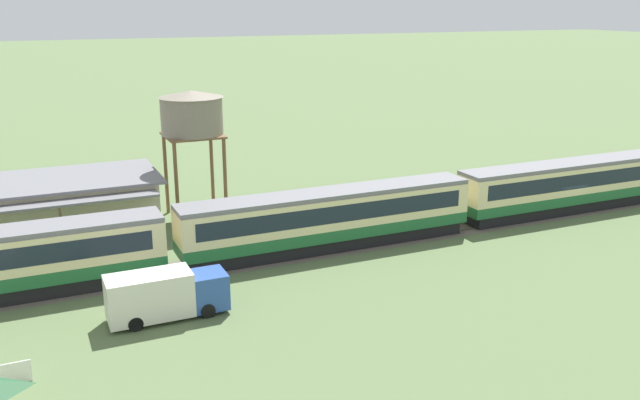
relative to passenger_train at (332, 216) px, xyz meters
The scene contains 6 objects.
ground_plane 20.57m from the passenger_train, ahead, with size 600.00×600.00×0.00m, color #566B42.
passenger_train is the anchor object (origin of this frame).
railway_track 5.40m from the passenger_train, behind, with size 174.77×3.60×0.04m.
station_building 20.36m from the passenger_train, 147.24° to the left, with size 14.76×9.45×4.12m.
water_tower 14.12m from the passenger_train, 121.87° to the left, with size 4.94×4.94×9.98m.
delivery_truck_blue 14.29m from the passenger_train, 154.15° to the right, with size 6.40×2.06×2.62m.
Camera 1 is at (-39.36, -39.67, 16.34)m, focal length 38.00 mm.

